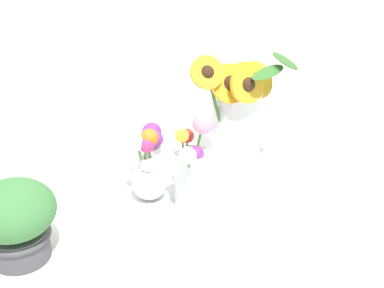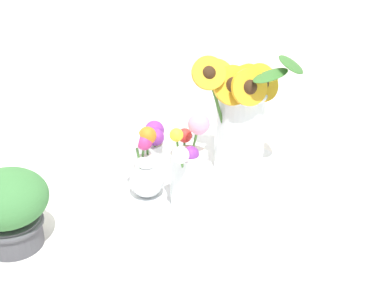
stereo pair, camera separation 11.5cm
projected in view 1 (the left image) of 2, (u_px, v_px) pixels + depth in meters
name	position (u px, v px, depth m)	size (l,w,h in m)	color
ground_plane	(213.00, 199.00, 1.18)	(6.00, 6.00, 0.00)	silver
serving_tray	(192.00, 188.00, 1.20)	(0.49, 0.49, 0.02)	silver
mason_jar_sunflowers	(237.00, 115.00, 1.21)	(0.28, 0.23, 0.29)	silver
vase_small_center	(193.00, 170.00, 1.09)	(0.09, 0.11, 0.21)	white
vase_bulb_right	(148.00, 173.00, 1.12)	(0.07, 0.07, 0.16)	white
vase_small_back	(149.00, 153.00, 1.19)	(0.07, 0.08, 0.13)	white
potted_plant	(15.00, 219.00, 0.97)	(0.15, 0.15, 0.16)	#4C4C51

